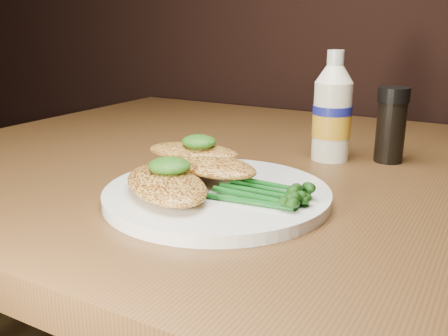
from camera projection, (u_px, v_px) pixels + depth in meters
The scene contains 9 objects.
plate at pixel (217, 194), 0.55m from camera, with size 0.25×0.25×0.01m, color white.
chicken_front at pixel (166, 184), 0.53m from camera, with size 0.14×0.08×0.02m, color gold.
chicken_mid at pixel (208, 165), 0.58m from camera, with size 0.13×0.07×0.02m, color gold.
chicken_back at pixel (193, 152), 0.61m from camera, with size 0.12×0.06×0.02m, color gold.
pesto_front at pixel (169, 166), 0.54m from camera, with size 0.05×0.04×0.02m, color black.
pesto_back at pixel (199, 142), 0.60m from camera, with size 0.04×0.04×0.02m, color black.
broccolini_bundle at pixel (258, 189), 0.52m from camera, with size 0.12×0.09×0.02m, color #125519, non-canonical shape.
mayo_bottle at pixel (333, 106), 0.70m from camera, with size 0.05×0.05×0.15m, color white, non-canonical shape.
pepper_grinder at pixel (391, 125), 0.69m from camera, with size 0.04×0.04×0.10m, color black, non-canonical shape.
Camera 1 is at (0.20, 0.43, 0.94)m, focal length 40.35 mm.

